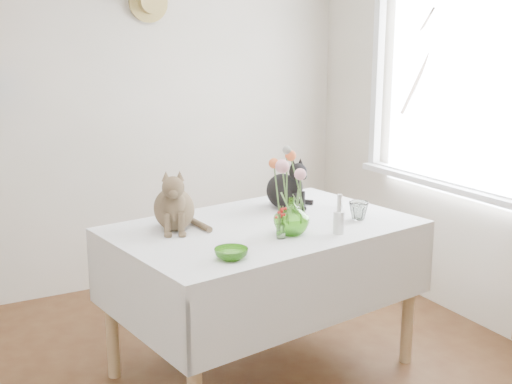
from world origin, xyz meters
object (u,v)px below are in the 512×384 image
black_cat (283,182)px  flower_vase (291,216)px  dining_table (264,262)px  tabby_cat (174,198)px

black_cat → flower_vase: bearing=-132.9°
dining_table → tabby_cat: (-0.44, 0.15, 0.37)m
dining_table → black_cat: 0.52m
tabby_cat → black_cat: tabby_cat is taller
black_cat → flower_vase: (-0.23, -0.47, -0.06)m
dining_table → black_cat: size_ratio=5.54×
flower_vase → tabby_cat: bearing=143.2°
dining_table → flower_vase: size_ratio=8.96×
dining_table → tabby_cat: 0.60m
black_cat → tabby_cat: bearing=172.0°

